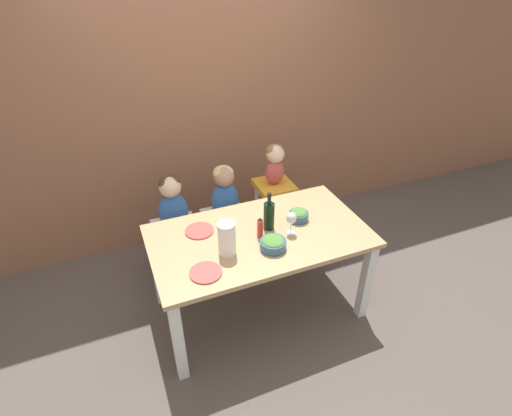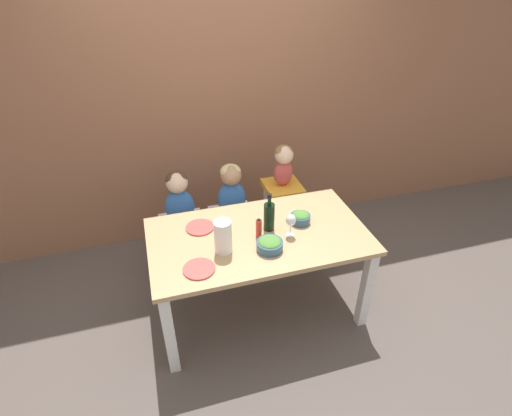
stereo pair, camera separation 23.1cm
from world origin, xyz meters
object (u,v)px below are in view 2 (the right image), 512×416
object	(u,v)px
chair_far_left	(183,230)
wine_glass_near	(291,221)
chair_far_center	(233,222)
person_baby_right	(284,161)
wine_bottle	(269,216)
person_child_left	(179,196)
dinner_plate_back_left	(200,227)
salad_bowl_large	(270,244)
paper_towel_roll	(223,237)
person_child_center	(231,188)
salad_bowl_small	(300,217)
chair_right_highchair	(282,200)
dinner_plate_front_left	(199,269)

from	to	relation	value
chair_far_left	wine_glass_near	size ratio (longest dim) A/B	2.71
chair_far_center	person_baby_right	xyz separation A→B (m)	(0.46, 0.00, 0.53)
chair_far_center	wine_bottle	size ratio (longest dim) A/B	1.60
person_child_left	dinner_plate_back_left	bearing A→B (deg)	-79.27
person_child_left	salad_bowl_large	size ratio (longest dim) A/B	2.69
person_child_left	paper_towel_roll	bearing A→B (deg)	-75.71
person_child_center	wine_glass_near	world-z (taller)	person_child_center
wine_glass_near	salad_bowl_small	bearing A→B (deg)	44.79
person_child_left	salad_bowl_large	distance (m)	0.99
person_child_center	paper_towel_roll	distance (m)	0.83
paper_towel_roll	salad_bowl_small	distance (m)	0.63
chair_far_center	chair_right_highchair	xyz separation A→B (m)	(0.46, 0.00, 0.14)
chair_far_left	paper_towel_roll	world-z (taller)	paper_towel_roll
person_child_left	paper_towel_roll	distance (m)	0.82
chair_far_center	chair_right_highchair	size ratio (longest dim) A/B	0.67
chair_far_center	wine_bottle	world-z (taller)	wine_bottle
dinner_plate_front_left	chair_far_center	bearing A→B (deg)	65.00
dinner_plate_back_left	salad_bowl_small	bearing A→B (deg)	-10.74
person_baby_right	paper_towel_roll	size ratio (longest dim) A/B	1.55
wine_bottle	dinner_plate_front_left	xyz separation A→B (m)	(-0.55, -0.28, -0.11)
chair_far_center	wine_glass_near	xyz separation A→B (m)	(0.24, -0.74, 0.47)
chair_right_highchair	wine_bottle	size ratio (longest dim) A/B	2.37
chair_right_highchair	person_child_center	size ratio (longest dim) A/B	1.44
person_child_center	salad_bowl_large	xyz separation A→B (m)	(0.06, -0.85, 0.05)
dinner_plate_front_left	person_child_left	bearing A→B (deg)	90.72
salad_bowl_small	chair_far_center	bearing A→B (deg)	120.73
chair_right_highchair	person_child_center	distance (m)	0.50
person_child_left	salad_bowl_small	world-z (taller)	person_child_left
chair_right_highchair	person_child_center	bearing A→B (deg)	179.78
wine_bottle	dinner_plate_front_left	size ratio (longest dim) A/B	1.43
chair_far_center	salad_bowl_small	bearing A→B (deg)	-59.27
person_child_left	paper_towel_roll	xyz separation A→B (m)	(0.20, -0.78, 0.12)
person_child_left	person_child_center	distance (m)	0.44
paper_towel_roll	salad_bowl_small	xyz separation A→B (m)	(0.61, 0.16, -0.08)
paper_towel_roll	wine_glass_near	xyz separation A→B (m)	(0.48, 0.04, 0.01)
person_baby_right	dinner_plate_back_left	xyz separation A→B (m)	(-0.80, -0.49, -0.18)
person_baby_right	paper_towel_roll	world-z (taller)	person_baby_right
paper_towel_roll	salad_bowl_large	world-z (taller)	paper_towel_roll
chair_far_left	person_child_left	distance (m)	0.34
person_child_left	dinner_plate_back_left	world-z (taller)	person_child_left
chair_far_left	dinner_plate_front_left	world-z (taller)	dinner_plate_front_left
salad_bowl_large	salad_bowl_small	xyz separation A→B (m)	(0.31, 0.23, -0.00)
person_baby_right	salad_bowl_large	distance (m)	0.95
wine_bottle	salad_bowl_large	xyz separation A→B (m)	(-0.07, -0.22, -0.07)
paper_towel_roll	dinner_plate_front_left	xyz separation A→B (m)	(-0.19, -0.14, -0.11)
paper_towel_roll	salad_bowl_large	xyz separation A→B (m)	(0.30, -0.07, -0.08)
chair_far_left	wine_glass_near	xyz separation A→B (m)	(0.68, -0.74, 0.47)
person_baby_right	dinner_plate_front_left	xyz separation A→B (m)	(-0.88, -0.92, -0.18)
person_child_left	dinner_plate_front_left	size ratio (longest dim) A/B	2.35
chair_far_left	wine_glass_near	world-z (taller)	wine_glass_near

